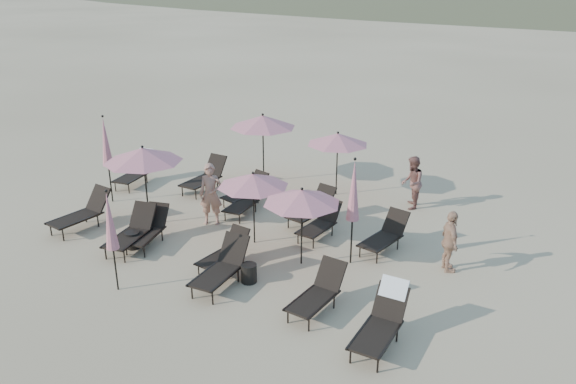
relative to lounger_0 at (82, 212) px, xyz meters
The scene contains 28 objects.
ground 4.86m from the lounger_0, ahead, with size 800.00×800.00×0.00m, color #D6BA8C.
lounger_0 is the anchor object (origin of this frame).
lounger_1 2.37m from the lounger_0, ahead, with size 1.04×1.74×0.94m.
lounger_2 2.14m from the lounger_0, ahead, with size 1.03×1.88×1.02m.
lounger_3 4.91m from the lounger_0, ahead, with size 0.71×1.56×0.87m.
lounger_4 5.40m from the lounger_0, ahead, with size 0.79×1.81×1.02m.
lounger_5 7.83m from the lounger_0, ahead, with size 0.74×1.70×0.95m.
lounger_6 3.74m from the lounger_0, 110.56° to the left, with size 0.94×1.85×1.10m.
lounger_7 4.37m from the lounger_0, 75.11° to the left, with size 0.73×1.84×1.05m.
lounger_8 4.96m from the lounger_0, 52.57° to the left, with size 0.97×1.71×0.93m.
lounger_9 4.69m from the lounger_0, 43.17° to the left, with size 0.73×1.62×0.91m.
lounger_10 6.64m from the lounger_0, 33.89° to the left, with size 0.94×1.78×0.97m.
lounger_11 8.58m from the lounger_0, 21.02° to the left, with size 0.91×1.73×0.95m.
lounger_12 6.83m from the lounger_0, 25.57° to the left, with size 0.72×1.62×0.91m.
lounger_13 9.46m from the lounger_0, ahead, with size 0.70×1.80×1.11m.
umbrella_open_0 2.46m from the lounger_0, 39.46° to the left, with size 2.22×2.22×2.39m.
umbrella_open_1 5.25m from the lounger_0, 19.59° to the left, with size 1.90×1.90×2.05m.
umbrella_open_2 6.74m from the lounger_0, 11.34° to the left, with size 1.92×1.92×2.07m.
umbrella_open_3 6.61m from the lounger_0, 68.37° to the left, with size 2.28×2.28×2.45m.
umbrella_open_4 8.09m from the lounger_0, 49.91° to the left, with size 2.01×2.01×2.16m.
umbrella_closed_0 4.13m from the lounger_0, 29.90° to the right, with size 0.29×0.29×2.49m.
umbrella_closed_1 7.92m from the lounger_0, 14.67° to the left, with size 0.33×0.33×2.81m.
umbrella_closed_2 2.53m from the lounger_0, 113.90° to the left, with size 0.33×0.33×2.85m.
side_table_0 2.18m from the lounger_0, ahead, with size 0.39×0.39×0.45m, color black.
side_table_1 5.85m from the lounger_0, ahead, with size 0.38×0.38×0.46m, color black.
beachgoer_a 3.71m from the lounger_0, 35.19° to the left, with size 0.67×0.44×1.84m, color #A6705A.
beachgoer_b 9.87m from the lounger_0, 39.22° to the left, with size 0.81×0.63×1.67m, color #8B5448.
beachgoer_c 10.16m from the lounger_0, 16.13° to the left, with size 0.92×0.38×1.58m, color tan.
Camera 1 is at (7.76, -9.26, 6.83)m, focal length 35.00 mm.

